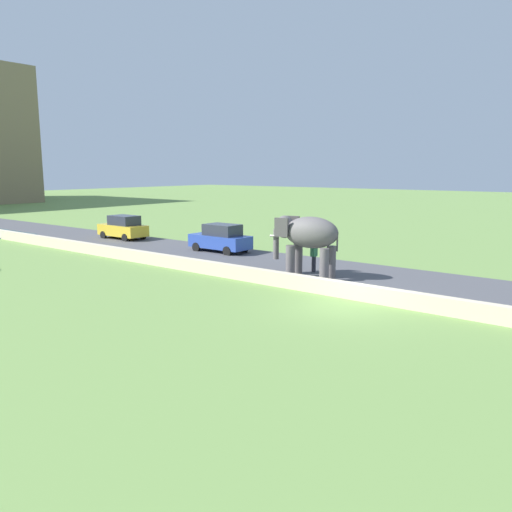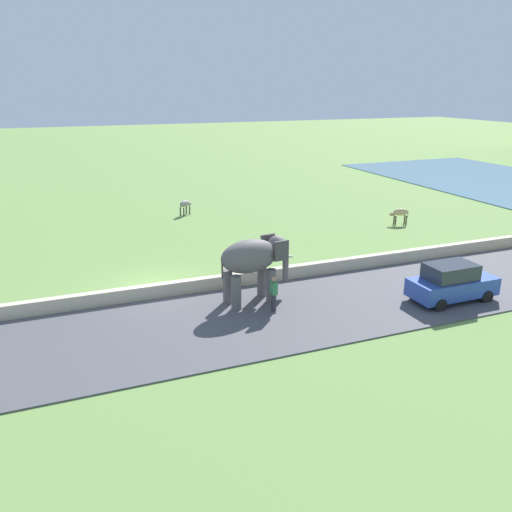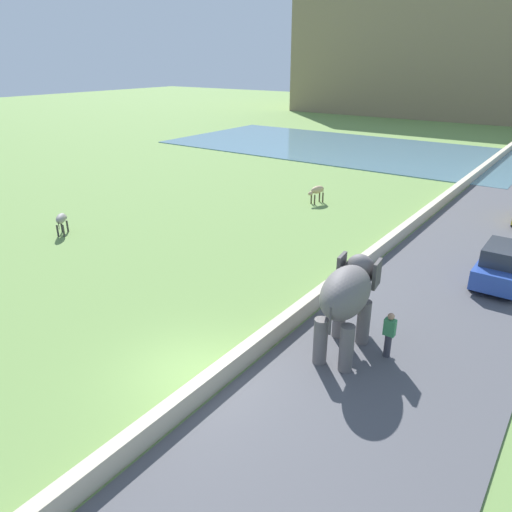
% 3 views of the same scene
% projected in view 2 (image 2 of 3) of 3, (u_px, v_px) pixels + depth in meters
% --- Properties ---
extents(ground_plane, '(220.00, 220.00, 0.00)m').
position_uv_depth(ground_plane, '(156.00, 288.00, 25.35)').
color(ground_plane, '#6B8E47').
extents(barrier_wall, '(0.40, 110.00, 0.65)m').
position_uv_depth(barrier_wall, '(465.00, 248.00, 30.53)').
color(barrier_wall, beige).
rests_on(barrier_wall, ground).
extents(elephant, '(1.72, 3.55, 2.99)m').
position_uv_depth(elephant, '(254.00, 260.00, 23.06)').
color(elephant, '#605B5B').
rests_on(elephant, ground).
extents(person_beside_elephant, '(0.36, 0.22, 1.63)m').
position_uv_depth(person_beside_elephant, '(274.00, 294.00, 22.39)').
color(person_beside_elephant, '#33333D').
rests_on(person_beside_elephant, ground).
extents(car_blue, '(1.80, 4.00, 1.80)m').
position_uv_depth(car_blue, '(452.00, 283.00, 23.56)').
color(car_blue, '#2D4CA8').
rests_on(car_blue, ground).
extents(cow_grey, '(1.16, 1.27, 1.15)m').
position_uv_depth(cow_grey, '(185.00, 204.00, 39.30)').
color(cow_grey, gray).
rests_on(cow_grey, ground).
extents(cow_tan, '(0.72, 1.42, 1.15)m').
position_uv_depth(cow_tan, '(400.00, 213.00, 36.62)').
color(cow_tan, tan).
rests_on(cow_tan, ground).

